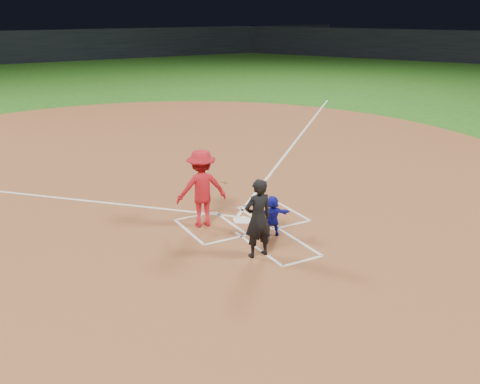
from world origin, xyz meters
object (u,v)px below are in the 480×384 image
umpire (258,218)px  home_plate (242,220)px  batter_at_plate (202,188)px  catcher (272,216)px

umpire → home_plate: bearing=-110.3°
home_plate → umpire: 2.38m
home_plate → umpire: umpire is taller
home_plate → batter_at_plate: batter_at_plate is taller
umpire → catcher: bearing=-138.0°
home_plate → batter_at_plate: size_ratio=0.29×
catcher → umpire: 1.32m
umpire → batter_at_plate: bearing=-82.2°
home_plate → catcher: bearing=98.0°
catcher → batter_at_plate: 1.99m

